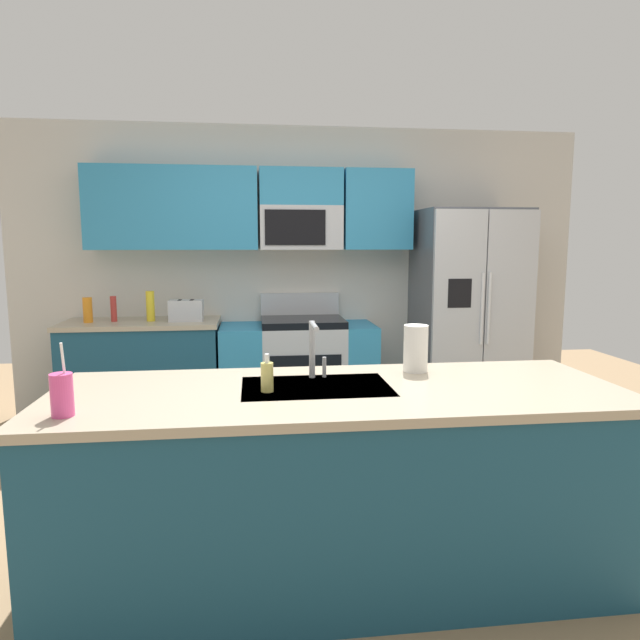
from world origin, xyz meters
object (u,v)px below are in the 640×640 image
Objects in this scene: sink_faucet at (314,345)px; soap_dispenser at (267,376)px; toaster at (186,310)px; range_oven at (298,369)px; paper_towel_roll at (416,348)px; bottle_orange at (88,310)px; bottle_yellow at (150,306)px; drink_cup_pink at (62,395)px; refrigerator at (468,314)px; pepper_mill at (114,309)px.

soap_dispenser is at bearing -138.38° from sink_faucet.
toaster is 2.30m from sink_faucet.
paper_towel_roll is (0.43, -2.10, 0.58)m from range_oven.
paper_towel_roll is (1.39, -2.05, 0.03)m from toaster.
bottle_orange is at bearing 136.81° from paper_towel_roll.
bottle_orange is at bearing 179.14° from toaster.
bottle_yellow is 0.91× the size of sink_faucet.
bottle_yellow reaches higher than toaster.
drink_cup_pink is 0.82m from soap_dispenser.
sink_faucet is at bearing -170.04° from paper_towel_roll.
refrigerator reaches higher than soap_dispenser.
bottle_yellow is at bearing 178.85° from refrigerator.
pepper_mill reaches higher than bottle_orange.
drink_cup_pink reaches higher than bottle_yellow.
pepper_mill is 0.75× the size of drink_cup_pink.
bottle_orange is (-0.80, 0.01, 0.01)m from toaster.
pepper_mill is 2.69m from soap_dispenser.
bottle_yellow is (-2.78, 0.06, 0.10)m from refrigerator.
paper_towel_roll is (0.77, 0.30, 0.05)m from soap_dispenser.
drink_cup_pink reaches higher than soap_dispenser.
paper_towel_roll is at bearing -46.44° from pepper_mill.
bottle_yellow reaches higher than range_oven.
toaster is 0.98× the size of drink_cup_pink.
paper_towel_roll is at bearing 21.36° from soap_dispenser.
paper_towel_roll is at bearing -50.96° from bottle_yellow.
sink_faucet reaches higher than soap_dispenser.
paper_towel_roll is at bearing -55.84° from toaster.
toaster is (-2.48, 0.02, 0.07)m from refrigerator.
toaster is at bearing 111.74° from sink_faucet.
drink_cup_pink is at bearing -161.55° from soap_dispenser.
bottle_yellow is at bearing 93.05° from drink_cup_pink.
sink_faucet is 1.66× the size of soap_dispenser.
refrigerator is at bearing -0.55° from bottle_orange.
range_oven is at bearing 82.05° from soap_dispenser.
sink_faucet is at bearing -62.07° from bottle_yellow.
soap_dispenser is (-0.23, -0.21, -0.10)m from sink_faucet.
toaster is 1.65× the size of soap_dispenser.
drink_cup_pink is at bearing -93.50° from toaster.
drink_cup_pink is 1.68× the size of soap_dispenser.
bottle_orange is 0.74× the size of sink_faucet.
pepper_mill is 0.84× the size of bottle_yellow.
toaster is 0.99× the size of sink_faucet.
refrigerator is 2.48m from toaster.
sink_faucet is (1.15, -2.18, 0.04)m from bottle_yellow.
paper_towel_roll is (1.55, 0.56, 0.04)m from drink_cup_pink.
toaster is 0.80m from bottle_orange.
toaster is 1.33× the size of bottle_orange.
soap_dispenser is (-0.33, -2.40, 0.53)m from range_oven.
refrigerator is (1.52, -0.07, 0.48)m from range_oven.
range_oven is 0.74× the size of refrigerator.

